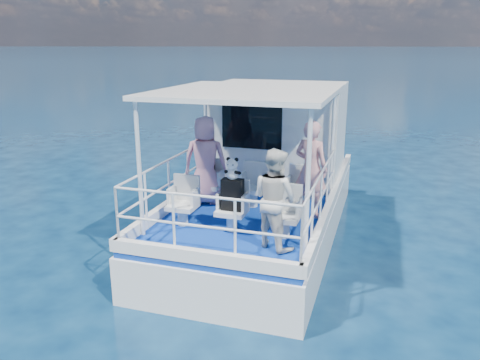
{
  "coord_description": "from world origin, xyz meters",
  "views": [
    {
      "loc": [
        2.34,
        -8.08,
        3.93
      ],
      "look_at": [
        -0.08,
        -0.4,
        1.59
      ],
      "focal_mm": 35.0,
      "sensor_mm": 36.0,
      "label": 1
    }
  ],
  "objects_px": {
    "passenger_port_fwd": "(205,160)",
    "panda": "(232,169)",
    "backpack_center": "(233,195)",
    "passenger_stbd_aft": "(275,199)"
  },
  "relations": [
    {
      "from": "passenger_port_fwd",
      "to": "panda",
      "type": "height_order",
      "value": "passenger_port_fwd"
    },
    {
      "from": "passenger_port_fwd",
      "to": "panda",
      "type": "relative_size",
      "value": 4.74
    },
    {
      "from": "passenger_port_fwd",
      "to": "panda",
      "type": "xyz_separation_m",
      "value": [
        0.97,
        -1.24,
        0.22
      ]
    },
    {
      "from": "passenger_port_fwd",
      "to": "passenger_stbd_aft",
      "type": "bearing_deg",
      "value": 125.03
    },
    {
      "from": "backpack_center",
      "to": "panda",
      "type": "distance_m",
      "value": 0.45
    },
    {
      "from": "passenger_port_fwd",
      "to": "panda",
      "type": "bearing_deg",
      "value": 115.57
    },
    {
      "from": "passenger_stbd_aft",
      "to": "panda",
      "type": "relative_size",
      "value": 4.26
    },
    {
      "from": "passenger_port_fwd",
      "to": "panda",
      "type": "distance_m",
      "value": 1.59
    },
    {
      "from": "backpack_center",
      "to": "passenger_stbd_aft",
      "type": "bearing_deg",
      "value": -25.99
    },
    {
      "from": "passenger_port_fwd",
      "to": "passenger_stbd_aft",
      "type": "height_order",
      "value": "passenger_port_fwd"
    }
  ]
}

